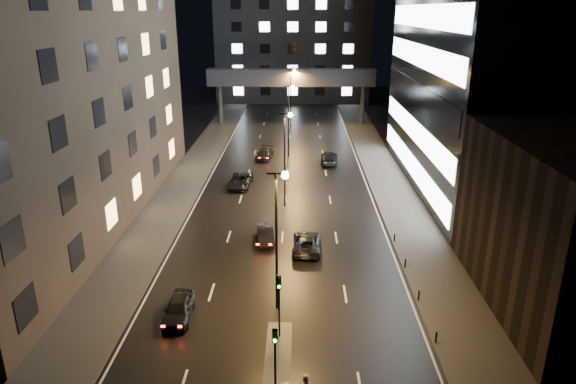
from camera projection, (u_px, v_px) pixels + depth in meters
The scene contains 22 objects.
ground at pixel (287, 173), 66.53m from camera, with size 160.00×160.00×0.00m, color black.
sidewalk_left at pixel (183, 184), 62.05m from camera, with size 5.00×110.00×0.15m, color #383533.
sidewalk_right at pixel (390, 185), 61.55m from camera, with size 5.00×110.00×0.15m, color #383533.
building_left at pixel (28, 9), 45.20m from camera, with size 15.00×48.00×40.00m, color #2D2319.
building_right_low at pixel (570, 227), 34.92m from camera, with size 10.00×18.00×12.00m, color black.
building_far at pixel (293, 44), 116.96m from camera, with size 34.00×14.00×25.00m, color #333335.
skybridge at pixel (291, 78), 91.98m from camera, with size 30.00×3.00×10.00m.
median_island at pixel (278, 362), 30.72m from camera, with size 1.60×8.00×0.15m, color #383533.
traffic_signal_near at pixel (279, 296), 32.05m from camera, with size 0.28×0.34×4.40m.
traffic_signal_far at pixel (275, 351), 26.87m from camera, with size 0.28×0.34×4.40m.
bollard_row at pixel (427, 316), 34.63m from camera, with size 0.12×25.12×0.90m.
streetlight_near at pixel (279, 224), 34.21m from camera, with size 1.45×0.50×10.15m.
streetlight_mid_a at pixel (286, 148), 53.05m from camera, with size 1.45×0.50×10.15m.
streetlight_mid_b at pixel (290, 111), 71.88m from camera, with size 1.45×0.50×10.15m.
streetlight_far at pixel (292, 90), 90.72m from camera, with size 1.45×0.50×10.15m.
car_away_a at pixel (179, 308), 34.99m from camera, with size 1.78×4.43×1.51m, color black.
car_away_b at pixel (265, 235), 46.56m from camera, with size 1.45×4.15×1.37m, color black.
car_away_c at pixel (240, 181), 61.03m from camera, with size 2.47×5.35×1.49m, color black.
car_away_d at pixel (265, 154), 72.46m from camera, with size 1.98×4.86×1.41m, color black.
car_toward_a at pixel (306, 243), 44.89m from camera, with size 2.38×5.17×1.44m, color black.
car_toward_b at pixel (329, 157), 70.47m from camera, with size 2.25×5.54×1.61m, color black.
cone_a at pixel (306, 376), 29.27m from camera, with size 0.33×0.33×0.49m, color orange.
Camera 1 is at (1.46, -23.50, 19.98)m, focal length 32.00 mm.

